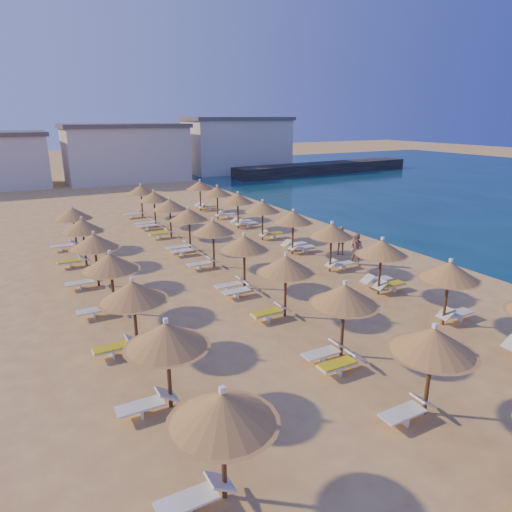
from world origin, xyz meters
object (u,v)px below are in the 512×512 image
jetty (324,168)px  beachgoer_b (357,250)px  parasol_row_east (332,231)px  beachgoer_c (341,240)px  parasol_row_west (244,244)px

jetty → beachgoer_b: size_ratio=15.75×
jetty → parasol_row_east: size_ratio=0.74×
parasol_row_east → beachgoer_c: bearing=42.3°
parasol_row_east → beachgoer_b: (1.98, 0.15, -1.35)m
parasol_row_east → beachgoer_b: parasol_row_east is taller
parasol_row_west → beachgoer_b: size_ratio=21.37×
beachgoer_b → beachgoer_c: size_ratio=1.05×
parasol_row_east → parasol_row_west: 5.31m
jetty → beachgoer_c: (-24.61, -34.75, 0.16)m
parasol_row_east → beachgoer_b: 2.40m
beachgoer_c → parasol_row_east: bearing=-101.8°
beachgoer_b → jetty: bearing=114.6°
parasol_row_west → beachgoer_c: size_ratio=22.49×
jetty → beachgoer_b: 44.75m
jetty → beachgoer_c: 42.58m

